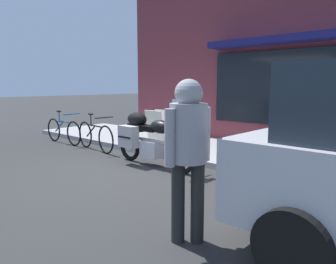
{
  "coord_description": "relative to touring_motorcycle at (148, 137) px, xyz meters",
  "views": [
    {
      "loc": [
        4.25,
        -3.93,
        1.63
      ],
      "look_at": [
        0.06,
        0.74,
        0.7
      ],
      "focal_mm": 34.26,
      "sensor_mm": 36.0,
      "label": 1
    }
  ],
  "objects": [
    {
      "name": "parked_bicycle",
      "position": [
        -2.08,
        0.19,
        -0.22
      ],
      "size": [
        1.72,
        0.48,
        0.93
      ],
      "color": "black",
      "rests_on": "ground_plane"
    },
    {
      "name": "ground_plane",
      "position": [
        0.28,
        -0.51,
        -0.59
      ],
      "size": [
        80.0,
        80.0,
        0.0
      ],
      "primitive_type": "plane",
      "color": "#2F2F2F"
    },
    {
      "name": "touring_motorcycle",
      "position": [
        0.0,
        0.0,
        0.0
      ],
      "size": [
        2.11,
        0.64,
        1.38
      ],
      "color": "black",
      "rests_on": "ground_plane"
    },
    {
      "name": "sandwich_board_sign",
      "position": [
        -0.99,
        1.32,
        -0.03
      ],
      "size": [
        0.55,
        0.4,
        0.88
      ],
      "color": "silver",
      "rests_on": "sidewalk_curb"
    },
    {
      "name": "second_bicycle_by_cafe",
      "position": [
        -3.54,
        0.17,
        -0.23
      ],
      "size": [
        1.74,
        0.48,
        0.92
      ],
      "color": "black",
      "rests_on": "ground_plane"
    },
    {
      "name": "pedestrian_walking",
      "position": [
        2.57,
        -1.96,
        0.47
      ],
      "size": [
        0.45,
        0.55,
        1.69
      ],
      "color": "black",
      "rests_on": "ground_plane"
    }
  ]
}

